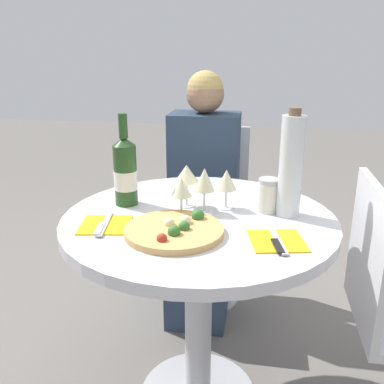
{
  "coord_description": "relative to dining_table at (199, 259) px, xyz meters",
  "views": [
    {
      "loc": [
        0.19,
        -1.28,
        1.26
      ],
      "look_at": [
        -0.01,
        -0.05,
        0.84
      ],
      "focal_mm": 40.0,
      "sensor_mm": 36.0,
      "label": 1
    }
  ],
  "objects": [
    {
      "name": "pizza_large",
      "position": [
        -0.05,
        -0.15,
        0.17
      ],
      "size": [
        0.29,
        0.29,
        0.05
      ],
      "color": "tan",
      "rests_on": "dining_table"
    },
    {
      "name": "wine_glass_back_right",
      "position": [
        0.08,
        0.09,
        0.25
      ],
      "size": [
        0.07,
        0.07,
        0.14
      ],
      "color": "silver",
      "rests_on": "dining_table"
    },
    {
      "name": "wine_bottle",
      "position": [
        -0.27,
        0.07,
        0.27
      ],
      "size": [
        0.08,
        0.08,
        0.32
      ],
      "color": "#23471E",
      "rests_on": "dining_table"
    },
    {
      "name": "tall_carafe",
      "position": [
        0.28,
        0.06,
        0.32
      ],
      "size": [
        0.08,
        0.08,
        0.35
      ],
      "color": "silver",
      "rests_on": "dining_table"
    },
    {
      "name": "seated_diner",
      "position": [
        -0.08,
        0.62,
        -0.06
      ],
      "size": [
        0.33,
        0.44,
        1.16
      ],
      "rotation": [
        0.0,
        0.0,
        3.14
      ],
      "color": "#28384C",
      "rests_on": "ground_plane"
    },
    {
      "name": "place_setting_left",
      "position": [
        -0.27,
        -0.13,
        0.16
      ],
      "size": [
        0.17,
        0.19,
        0.01
      ],
      "color": "gold",
      "rests_on": "dining_table"
    },
    {
      "name": "dining_table",
      "position": [
        0.0,
        0.0,
        0.0
      ],
      "size": [
        0.89,
        0.89,
        0.74
      ],
      "color": "#B2B2B7",
      "rests_on": "ground_plane"
    },
    {
      "name": "wine_glass_center",
      "position": [
        0.01,
        0.04,
        0.26
      ],
      "size": [
        0.07,
        0.07,
        0.15
      ],
      "color": "silver",
      "rests_on": "dining_table"
    },
    {
      "name": "wine_glass_back_left",
      "position": [
        -0.06,
        0.09,
        0.27
      ],
      "size": [
        0.08,
        0.08,
        0.15
      ],
      "color": "silver",
      "rests_on": "dining_table"
    },
    {
      "name": "sugar_shaker",
      "position": [
        0.22,
        0.08,
        0.21
      ],
      "size": [
        0.07,
        0.07,
        0.11
      ],
      "color": "silver",
      "rests_on": "dining_table"
    },
    {
      "name": "place_setting_right",
      "position": [
        0.25,
        -0.16,
        0.16
      ],
      "size": [
        0.18,
        0.19,
        0.01
      ],
      "color": "gold",
      "rests_on": "dining_table"
    },
    {
      "name": "wine_glass_front_left",
      "position": [
        -0.06,
        -0.01,
        0.25
      ],
      "size": [
        0.07,
        0.07,
        0.13
      ],
      "color": "silver",
      "rests_on": "dining_table"
    },
    {
      "name": "chair_behind_diner",
      "position": [
        -0.08,
        0.76,
        -0.16
      ],
      "size": [
        0.41,
        0.41,
        0.88
      ],
      "rotation": [
        0.0,
        0.0,
        3.14
      ],
      "color": "silver",
      "rests_on": "ground_plane"
    }
  ]
}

